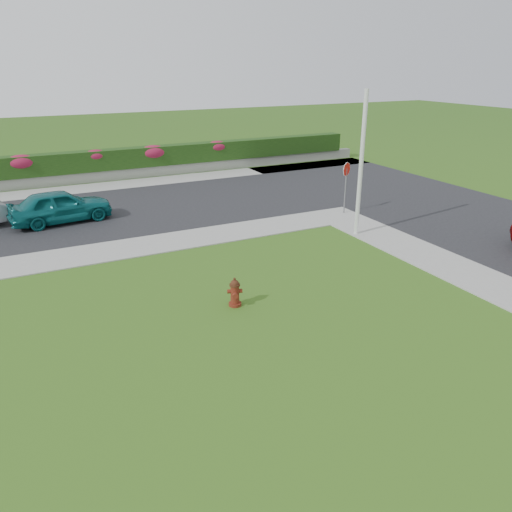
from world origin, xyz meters
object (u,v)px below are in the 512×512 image
fire_hydrant (235,293)px  stop_sign (346,176)px  utility_pole (361,165)px  sedan_teal (61,206)px

fire_hydrant → stop_sign: bearing=57.0°
utility_pole → stop_sign: size_ratio=2.37×
fire_hydrant → utility_pole: bearing=47.2°
stop_sign → sedan_teal: bearing=156.8°
fire_hydrant → sedan_teal: 10.60m
fire_hydrant → utility_pole: utility_pole is taller
sedan_teal → stop_sign: bearing=-117.1°
fire_hydrant → sedan_teal: sedan_teal is taller
fire_hydrant → stop_sign: (7.96, 5.98, 1.28)m
utility_pole → stop_sign: bearing=63.5°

